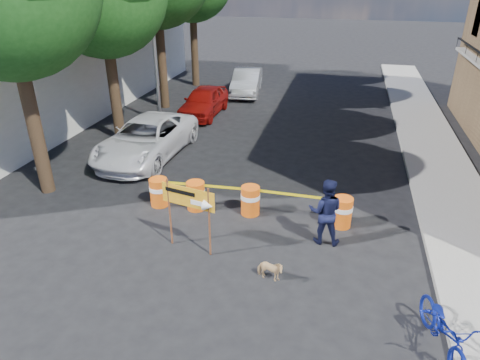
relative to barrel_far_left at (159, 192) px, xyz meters
The scene contains 15 objects.
ground 3.45m from the barrel_far_left, 35.72° to the right, with size 120.00×120.00×0.00m, color black.
sidewalk_east 9.84m from the barrel_far_left, 24.04° to the left, with size 2.40×40.00×0.15m, color gray.
white_building 13.23m from the barrel_far_left, 141.95° to the left, with size 8.00×22.00×6.00m, color silver.
streetlamp 9.03m from the barrel_far_left, 112.83° to the left, with size 1.25×0.18×8.00m.
barrel_far_left is the anchor object (origin of this frame).
barrel_mid_left 1.19m from the barrel_far_left, ahead, with size 0.58×0.58×0.90m.
barrel_mid_right 2.88m from the barrel_far_left, ahead, with size 0.58×0.58×0.90m.
barrel_far_right 5.56m from the barrel_far_left, ahead, with size 0.58×0.58×0.90m.
detour_sign 2.98m from the barrel_far_left, 46.47° to the right, with size 1.48×0.47×1.94m.
pedestrian 5.19m from the barrel_far_left, ahead, with size 0.90×0.70×1.86m, color black.
bicycle 8.60m from the barrel_far_left, 27.99° to the right, with size 0.72×1.08×2.06m, color #122197.
dog 4.85m from the barrel_far_left, 34.48° to the right, with size 0.30×0.66×0.56m, color #DFB880.
suv_white 4.05m from the barrel_far_left, 120.08° to the left, with size 2.49×5.40×1.50m, color white.
sedan_red 9.30m from the barrel_far_left, 99.60° to the left, with size 1.68×4.17×1.42m, color maroon.
sedan_silver 13.70m from the barrel_far_left, 91.63° to the left, with size 1.51×4.33×1.43m, color silver.
Camera 1 is at (2.48, -8.77, 6.66)m, focal length 32.00 mm.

